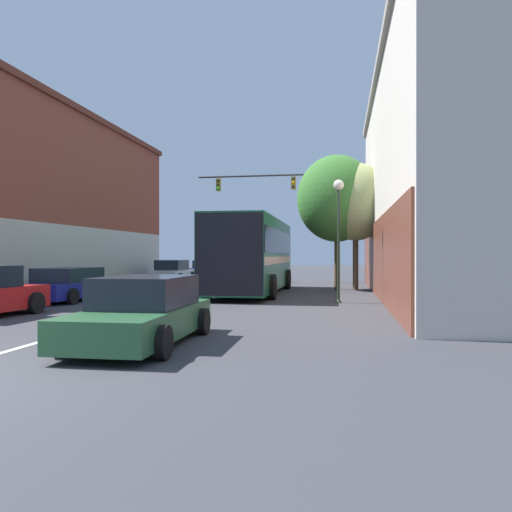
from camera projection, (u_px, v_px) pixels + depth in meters
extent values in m
cube|color=silver|center=(200.00, 296.00, 21.42)|extent=(0.14, 41.89, 0.01)
cube|color=brown|center=(21.00, 203.00, 26.16)|extent=(8.21, 18.51, 8.93)
cube|color=#B7B2A3|center=(93.00, 259.00, 25.49)|extent=(0.24, 18.14, 3.13)
cube|color=brown|center=(21.00, 121.00, 26.16)|extent=(8.53, 18.69, 0.30)
cube|color=beige|center=(489.00, 181.00, 20.23)|extent=(8.79, 21.68, 9.53)
cube|color=brown|center=(379.00, 259.00, 20.97)|extent=(0.24, 21.25, 3.20)
cube|color=gray|center=(489.00, 67.00, 20.22)|extent=(9.14, 21.90, 0.30)
cube|color=#145133|center=(253.00, 254.00, 22.77)|extent=(2.64, 10.25, 3.10)
cube|color=black|center=(253.00, 242.00, 22.77)|extent=(2.69, 10.05, 0.99)
cube|color=beige|center=(253.00, 260.00, 22.77)|extent=(2.68, 10.15, 0.31)
cube|color=black|center=(229.00, 254.00, 17.74)|extent=(2.48, 0.09, 2.98)
cylinder|color=black|center=(238.00, 279.00, 26.11)|extent=(0.31, 1.00, 1.00)
cylinder|color=black|center=(287.00, 279.00, 25.70)|extent=(0.31, 1.00, 1.00)
cylinder|color=black|center=(207.00, 286.00, 19.85)|extent=(0.31, 1.00, 1.00)
cylinder|color=black|center=(272.00, 287.00, 19.44)|extent=(0.31, 1.00, 1.00)
cube|color=#285633|center=(141.00, 322.00, 9.75)|extent=(1.78, 4.32, 0.56)
cube|color=black|center=(146.00, 291.00, 10.00)|extent=(1.61, 2.26, 0.60)
cylinder|color=black|center=(126.00, 320.00, 11.19)|extent=(0.23, 0.59, 0.58)
cylinder|color=black|center=(203.00, 321.00, 10.93)|extent=(0.23, 0.59, 0.58)
cylinder|color=black|center=(63.00, 340.00, 8.56)|extent=(0.23, 0.59, 0.58)
cylinder|color=black|center=(162.00, 342.00, 8.30)|extent=(0.23, 0.59, 0.58)
cube|color=navy|center=(72.00, 289.00, 19.22)|extent=(2.02, 4.72, 0.57)
cube|color=black|center=(69.00, 275.00, 18.99)|extent=(1.77, 2.49, 0.53)
cylinder|color=black|center=(72.00, 290.00, 20.83)|extent=(0.25, 0.59, 0.58)
cylinder|color=black|center=(113.00, 291.00, 20.42)|extent=(0.25, 0.59, 0.58)
cylinder|color=black|center=(26.00, 295.00, 18.02)|extent=(0.25, 0.59, 0.58)
cylinder|color=black|center=(72.00, 296.00, 17.62)|extent=(0.25, 0.59, 0.58)
cube|color=silver|center=(173.00, 275.00, 30.99)|extent=(1.71, 4.37, 0.64)
cube|color=black|center=(172.00, 265.00, 30.77)|extent=(1.55, 2.28, 0.61)
cylinder|color=black|center=(167.00, 277.00, 32.45)|extent=(0.23, 0.68, 0.67)
cylinder|color=black|center=(192.00, 277.00, 32.19)|extent=(0.23, 0.68, 0.67)
cylinder|color=black|center=(152.00, 279.00, 29.79)|extent=(0.23, 0.68, 0.67)
cylinder|color=black|center=(180.00, 279.00, 29.53)|extent=(0.23, 0.68, 0.67)
cube|color=navy|center=(207.00, 272.00, 37.75)|extent=(1.92, 4.37, 0.62)
cube|color=black|center=(206.00, 264.00, 37.54)|extent=(1.69, 2.30, 0.54)
cylinder|color=black|center=(200.00, 273.00, 39.19)|extent=(0.25, 0.67, 0.66)
cylinder|color=black|center=(222.00, 273.00, 38.96)|extent=(0.25, 0.67, 0.66)
cylinder|color=black|center=(191.00, 274.00, 36.55)|extent=(0.25, 0.67, 0.66)
cylinder|color=black|center=(215.00, 274.00, 36.32)|extent=(0.25, 0.67, 0.66)
cylinder|color=black|center=(36.00, 303.00, 14.85)|extent=(0.26, 0.65, 0.64)
cylinder|color=#333338|center=(336.00, 226.00, 31.24)|extent=(0.18, 0.18, 7.15)
cylinder|color=#333338|center=(266.00, 176.00, 31.99)|extent=(8.93, 0.12, 0.12)
cube|color=#9E8419|center=(294.00, 183.00, 31.69)|extent=(0.28, 0.24, 0.80)
sphere|color=black|center=(293.00, 179.00, 31.54)|extent=(0.18, 0.18, 0.18)
sphere|color=orange|center=(293.00, 183.00, 31.54)|extent=(0.18, 0.18, 0.18)
sphere|color=black|center=(293.00, 187.00, 31.54)|extent=(0.18, 0.18, 0.18)
cube|color=#9E8419|center=(218.00, 185.00, 32.52)|extent=(0.28, 0.24, 0.80)
sphere|color=black|center=(218.00, 181.00, 32.37)|extent=(0.18, 0.18, 0.18)
sphere|color=black|center=(218.00, 185.00, 32.37)|extent=(0.18, 0.18, 0.18)
sphere|color=green|center=(218.00, 188.00, 32.37)|extent=(0.18, 0.18, 0.18)
cone|color=#233323|center=(339.00, 300.00, 18.21)|extent=(0.26, 0.26, 0.20)
cylinder|color=#233323|center=(339.00, 246.00, 18.21)|extent=(0.10, 0.10, 4.18)
sphere|color=#EFE5CC|center=(339.00, 185.00, 18.21)|extent=(0.38, 0.38, 0.38)
cylinder|color=brown|center=(356.00, 261.00, 24.75)|extent=(0.28, 0.28, 2.90)
ellipsoid|color=#99A366|center=(356.00, 202.00, 24.75)|extent=(3.50, 3.15, 3.85)
cylinder|color=#4C3823|center=(336.00, 261.00, 25.02)|extent=(0.21, 0.21, 2.91)
ellipsoid|color=#38702D|center=(336.00, 198.00, 25.01)|extent=(3.96, 3.56, 4.36)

